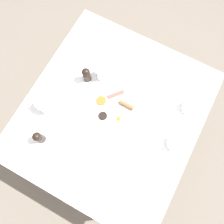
# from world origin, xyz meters

# --- Properties ---
(ground_plane) EXTENTS (8.00, 8.00, 0.00)m
(ground_plane) POSITION_xyz_m (0.00, 0.00, 0.00)
(ground_plane) COLOR #70665B
(table) EXTENTS (1.04, 1.14, 0.73)m
(table) POSITION_xyz_m (0.00, 0.00, 0.67)
(table) COLOR white
(table) RESTS_ON ground_plane
(breakfast_plate) EXTENTS (0.32, 0.32, 0.04)m
(breakfast_plate) POSITION_xyz_m (-0.01, 0.03, 0.74)
(breakfast_plate) COLOR white
(breakfast_plate) RESTS_ON table
(teapot_near) EXTENTS (0.17, 0.14, 0.12)m
(teapot_near) POSITION_xyz_m (-0.37, -0.14, 0.78)
(teapot_near) COLOR white
(teapot_near) RESTS_ON table
(teacup_with_saucer_left) EXTENTS (0.15, 0.15, 0.06)m
(teacup_with_saucer_left) POSITION_xyz_m (0.40, 0.01, 0.76)
(teacup_with_saucer_left) COLOR white
(teacup_with_saucer_left) RESTS_ON table
(teacup_with_saucer_right) EXTENTS (0.15, 0.15, 0.06)m
(teacup_with_saucer_right) POSITION_xyz_m (0.39, 0.24, 0.76)
(teacup_with_saucer_right) COLOR white
(teacup_with_saucer_right) RESTS_ON table
(water_glass_tall) EXTENTS (0.07, 0.07, 0.09)m
(water_glass_tall) POSITION_xyz_m (-0.17, 0.19, 0.78)
(water_glass_tall) COLOR white
(water_glass_tall) RESTS_ON table
(pepper_grinder) EXTENTS (0.05, 0.05, 0.12)m
(pepper_grinder) POSITION_xyz_m (-0.24, 0.12, 0.80)
(pepper_grinder) COLOR black
(pepper_grinder) RESTS_ON table
(salt_grinder) EXTENTS (0.05, 0.05, 0.12)m
(salt_grinder) POSITION_xyz_m (-0.29, -0.34, 0.80)
(salt_grinder) COLOR black
(salt_grinder) RESTS_ON table
(fork_by_plate) EXTENTS (0.03, 0.16, 0.00)m
(fork_by_plate) POSITION_xyz_m (-0.38, 0.39, 0.73)
(fork_by_plate) COLOR silver
(fork_by_plate) RESTS_ON table
(knife_by_plate) EXTENTS (0.14, 0.19, 0.00)m
(knife_by_plate) POSITION_xyz_m (0.15, -0.23, 0.73)
(knife_by_plate) COLOR silver
(knife_by_plate) RESTS_ON table
(spoon_for_tea) EXTENTS (0.05, 0.14, 0.00)m
(spoon_for_tea) POSITION_xyz_m (-0.07, 0.47, 0.73)
(spoon_for_tea) COLOR silver
(spoon_for_tea) RESTS_ON table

